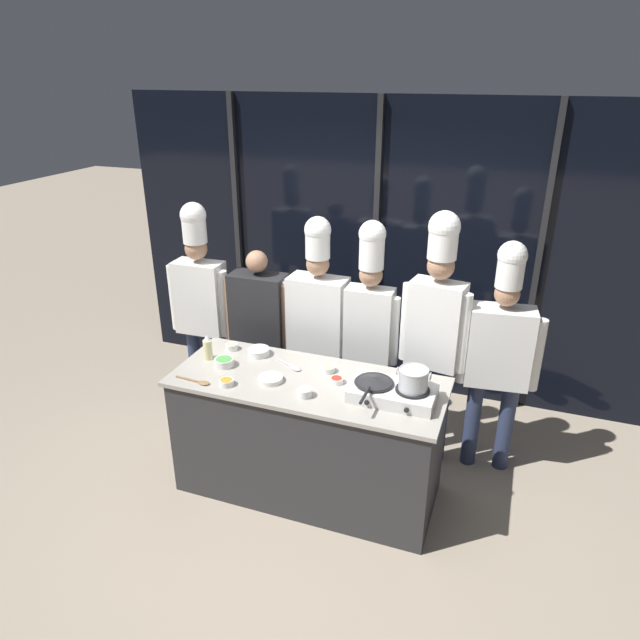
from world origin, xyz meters
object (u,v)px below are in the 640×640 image
object	(u,v)px
prep_bowl_noodles	(271,378)
chef_apprentice	(499,348)
frying_pan	(374,380)
prep_bowl_ginger	(328,369)
chef_line	(369,319)
person_guest	(259,322)
chef_pastry	(436,319)
stock_pot	(413,379)
squeeze_bottle_oil	(208,348)
serving_spoon_solid	(293,367)
serving_spoon_slotted	(200,382)
prep_bowl_carrots	(226,382)
prep_bowl_chicken	(305,392)
chef_sous	(318,316)
prep_bowl_shrimp	(232,346)
chef_head	(200,296)
portable_stove	(393,392)
prep_bowl_chili_flakes	(337,380)
prep_bowl_scallions	(224,362)
prep_bowl_onion	(259,351)

from	to	relation	value
prep_bowl_noodles	chef_apprentice	distance (m)	1.67
frying_pan	chef_apprentice	xyz separation A→B (m)	(0.73, 0.78, -0.01)
prep_bowl_ginger	chef_line	bearing A→B (deg)	77.81
person_guest	chef_pastry	xyz separation A→B (m)	(1.47, -0.04, 0.27)
stock_pot	squeeze_bottle_oil	world-z (taller)	stock_pot
serving_spoon_solid	serving_spoon_slotted	bearing A→B (deg)	-141.24
prep_bowl_carrots	prep_bowl_chicken	size ratio (longest dim) A/B	1.03
person_guest	chef_line	bearing A→B (deg)	179.15
prep_bowl_noodles	frying_pan	bearing A→B (deg)	4.78
stock_pot	prep_bowl_carrots	xyz separation A→B (m)	(-1.22, -0.22, -0.15)
serving_spoon_slotted	chef_sous	bearing A→B (deg)	66.43
person_guest	chef_line	size ratio (longest dim) A/B	0.83
prep_bowl_shrimp	chef_apprentice	bearing A→B (deg)	14.60
prep_bowl_shrimp	serving_spoon_solid	distance (m)	0.56
prep_bowl_chicken	chef_sous	size ratio (longest dim) A/B	0.05
person_guest	chef_head	bearing A→B (deg)	1.96
prep_bowl_ginger	chef_line	size ratio (longest dim) A/B	0.05
frying_pan	chef_line	bearing A→B (deg)	107.82
portable_stove	prep_bowl_shrimp	xyz separation A→B (m)	(-1.32, 0.27, -0.02)
prep_bowl_chicken	chef_line	xyz separation A→B (m)	(0.16, 0.96, 0.15)
chef_head	chef_apprentice	distance (m)	2.47
prep_bowl_shrimp	serving_spoon_solid	world-z (taller)	prep_bowl_shrimp
prep_bowl_carrots	prep_bowl_ginger	distance (m)	0.71
chef_sous	serving_spoon_slotted	bearing A→B (deg)	68.41
portable_stove	prep_bowl_noodles	distance (m)	0.84
prep_bowl_shrimp	chef_apprentice	world-z (taller)	chef_apprentice
prep_bowl_shrimp	chef_sous	world-z (taller)	chef_sous
stock_pot	chef_line	world-z (taller)	chef_line
prep_bowl_shrimp	chef_line	distance (m)	1.08
prep_bowl_chili_flakes	serving_spoon_slotted	bearing A→B (deg)	-160.04
squeeze_bottle_oil	chef_apprentice	bearing A→B (deg)	19.06
prep_bowl_scallions	prep_bowl_shrimp	distance (m)	0.26
portable_stove	person_guest	world-z (taller)	person_guest
prep_bowl_chili_flakes	chef_apprentice	distance (m)	1.23
prep_bowl_chili_flakes	person_guest	size ratio (longest dim) A/B	0.06
prep_bowl_onion	prep_bowl_chicken	world-z (taller)	prep_bowl_chicken
serving_spoon_slotted	chef_apprentice	distance (m)	2.15
prep_bowl_onion	prep_bowl_shrimp	size ratio (longest dim) A/B	1.72
frying_pan	stock_pot	distance (m)	0.26
prep_bowl_carrots	prep_bowl_shrimp	distance (m)	0.54
prep_bowl_chicken	prep_bowl_chili_flakes	xyz separation A→B (m)	(0.14, 0.23, -0.01)
prep_bowl_noodles	chef_head	world-z (taller)	chef_head
prep_bowl_ginger	portable_stove	bearing A→B (deg)	-20.91
prep_bowl_scallions	chef_line	distance (m)	1.16
serving_spoon_slotted	chef_sous	world-z (taller)	chef_sous
prep_bowl_onion	prep_bowl_scallions	bearing A→B (deg)	-123.50
frying_pan	serving_spoon_slotted	distance (m)	1.19
chef_line	prep_bowl_chicken	bearing A→B (deg)	79.20
chef_line	squeeze_bottle_oil	bearing A→B (deg)	33.78
chef_head	prep_bowl_onion	bearing A→B (deg)	145.92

